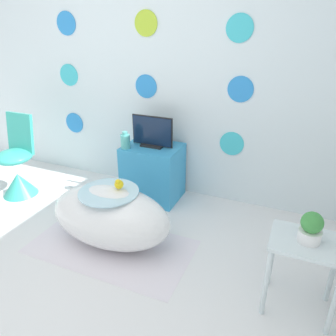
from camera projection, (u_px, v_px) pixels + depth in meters
ground_plane at (15, 310)px, 2.11m from camera, size 12.00×12.00×0.00m
wall_back_dotted at (147, 65)px, 3.22m from camera, size 4.98×0.05×2.60m
rug at (111, 246)px, 2.70m from camera, size 1.32×0.72×0.01m
bathtub at (111, 216)px, 2.67m from camera, size 1.04×0.58×0.49m
rubber_duck at (119, 184)px, 2.57m from camera, size 0.07×0.08×0.09m
chair at (17, 170)px, 3.42m from camera, size 0.37×0.37×0.85m
tv_cabinet at (153, 172)px, 3.35m from camera, size 0.56×0.44×0.57m
tv at (152, 133)px, 3.18m from camera, size 0.42×0.12×0.31m
vase at (125, 141)px, 3.16m from camera, size 0.09×0.09×0.17m
side_table at (305, 256)px, 1.98m from camera, size 0.43×0.33×0.52m
potted_plant_left at (311, 228)px, 1.89m from camera, size 0.13×0.13×0.19m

